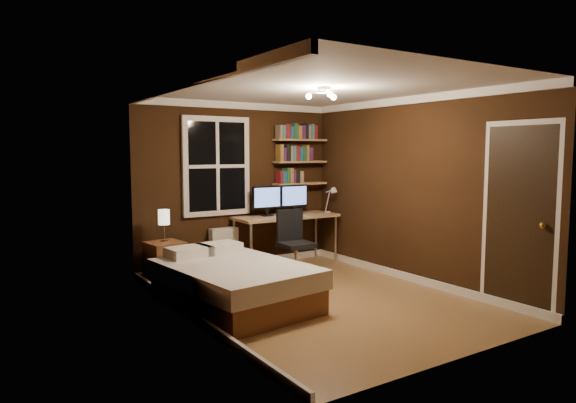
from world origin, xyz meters
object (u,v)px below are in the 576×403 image
monitor_left (267,201)px  monitor_right (294,199)px  desk_lamp (331,199)px  office_chair (295,252)px  bedside_lamp (164,226)px  desk (286,219)px  nightstand (165,263)px  radiator (224,249)px  bed (234,284)px

monitor_left → monitor_right: bearing=0.0°
desk_lamp → office_chair: 1.39m
bedside_lamp → desk: (1.97, 0.06, -0.06)m
nightstand → desk_lamp: 2.82m
radiator → monitor_right: size_ratio=1.28×
monitor_left → office_chair: 1.05m
monitor_right → desk_lamp: monitor_right is taller
nightstand → radiator: 1.04m
bed → monitor_left: 2.20m
bedside_lamp → monitor_right: bearing=3.8°
bedside_lamp → desk: 1.97m
bed → bedside_lamp: size_ratio=4.52×
bed → monitor_left: bearing=42.4°
bedside_lamp → desk_lamp: size_ratio=0.99×
desk_lamp → office_chair: bearing=-151.4°
desk → monitor_left: size_ratio=3.32×
monitor_left → bedside_lamp: bearing=-175.1°
bed → monitor_right: size_ratio=3.95×
desk_lamp → bed: bearing=-150.8°
bed → bedside_lamp: bearing=95.7°
radiator → desk_lamp: 1.89m
monitor_right → office_chair: size_ratio=0.52×
nightstand → bedside_lamp: bearing=0.0°
bed → desk: size_ratio=1.19×
bed → nightstand: bed is taller
office_chair → bedside_lamp: bearing=161.2°
monitor_right → nightstand: bearing=-176.2°
office_chair → bed: bearing=-147.0°
nightstand → desk_lamp: (2.72, -0.08, 0.72)m
bed → desk_lamp: desk_lamp is taller
nightstand → desk_lamp: size_ratio=1.28×
nightstand → desk_lamp: desk_lamp is taller
bed → monitor_right: bearing=33.4°
desk → monitor_right: (0.20, 0.08, 0.29)m
nightstand → desk_lamp: bearing=-9.3°
nightstand → bedside_lamp: (0.00, 0.00, 0.50)m
radiator → desk_lamp: bearing=-11.8°
radiator → monitor_right: monitor_right is taller
monitor_left → radiator: bearing=168.8°
bed → desk: (1.65, 1.49, 0.46)m
desk → monitor_left: bearing=164.5°
bedside_lamp → office_chair: bedside_lamp is taller
monitor_right → office_chair: bearing=-122.8°
bedside_lamp → nightstand: bearing=0.0°
bedside_lamp → desk_lamp: 2.73m
bedside_lamp → radiator: bearing=15.4°
desk_lamp → monitor_right: bearing=157.8°
monitor_right → monitor_left: bearing=180.0°
radiator → office_chair: (0.64, -0.95, 0.04)m
bedside_lamp → desk_lamp: desk_lamp is taller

